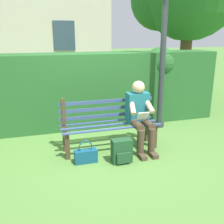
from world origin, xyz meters
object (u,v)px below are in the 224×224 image
(park_bench, at_px, (109,123))
(handbag, at_px, (86,155))
(backpack, at_px, (122,151))
(person_seated, at_px, (140,114))
(lamp_post, at_px, (165,21))

(park_bench, bearing_deg, handbag, 40.79)
(park_bench, xyz_separation_m, backpack, (-0.04, 0.59, -0.28))
(person_seated, bearing_deg, lamp_post, -132.62)
(park_bench, relative_size, handbag, 4.59)
(person_seated, height_order, backpack, person_seated)
(person_seated, distance_m, lamp_post, 2.01)
(person_seated, bearing_deg, park_bench, -19.87)
(handbag, bearing_deg, backpack, 164.39)
(backpack, xyz_separation_m, lamp_post, (-1.32, -1.35, 2.00))
(backpack, relative_size, handbag, 1.04)
(park_bench, height_order, lamp_post, lamp_post)
(handbag, bearing_deg, park_bench, -139.21)
(park_bench, xyz_separation_m, person_seated, (-0.50, 0.18, 0.17))
(park_bench, height_order, handbag, park_bench)
(park_bench, relative_size, lamp_post, 0.46)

